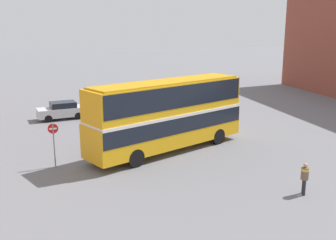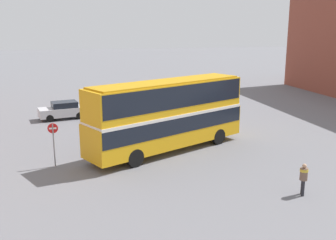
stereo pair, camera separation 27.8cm
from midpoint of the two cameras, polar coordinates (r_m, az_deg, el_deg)
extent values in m
plane|color=slate|center=(25.30, -4.48, -5.09)|extent=(240.00, 240.00, 0.00)
cube|color=gold|center=(25.66, -0.31, -1.31)|extent=(11.36, 7.28, 2.05)
cube|color=gold|center=(25.21, -0.32, 3.18)|extent=(11.17, 7.14, 2.03)
cube|color=black|center=(25.54, -0.31, -0.31)|extent=(11.27, 7.25, 1.01)
cube|color=black|center=(25.17, -0.32, 3.73)|extent=(11.03, 7.09, 1.39)
cube|color=silver|center=(25.41, -0.31, 0.99)|extent=(11.27, 7.25, 0.20)
cube|color=#BE8611|center=(25.05, -0.32, 5.59)|extent=(10.63, 6.75, 0.10)
cylinder|color=black|center=(29.08, 3.80, -1.48)|extent=(1.11, 0.75, 1.09)
cylinder|color=black|center=(27.61, 6.99, -2.37)|extent=(1.11, 0.75, 1.09)
cylinder|color=black|center=(24.82, -8.04, -4.23)|extent=(1.11, 0.75, 1.09)
cylinder|color=black|center=(23.08, -5.06, -5.52)|extent=(1.11, 0.75, 1.09)
cylinder|color=#232328|center=(20.41, 18.77, -9.30)|extent=(0.15, 0.15, 0.78)
cylinder|color=#232328|center=(20.63, 18.68, -9.04)|extent=(0.15, 0.15, 0.78)
cylinder|color=brown|center=(20.27, 18.88, -7.36)|extent=(0.49, 0.49, 0.61)
cylinder|color=gold|center=(20.21, 18.92, -6.83)|extent=(0.53, 0.53, 0.14)
sphere|color=tan|center=(20.13, 18.97, -6.24)|extent=(0.21, 0.21, 0.21)
cube|color=silver|center=(36.01, -15.41, 1.15)|extent=(4.38, 2.54, 0.76)
cube|color=black|center=(35.91, -15.22, 2.16)|extent=(2.41, 1.98, 0.51)
cylinder|color=black|center=(35.12, -17.19, 0.17)|extent=(0.67, 0.34, 0.64)
cylinder|color=black|center=(36.67, -17.57, 0.69)|extent=(0.67, 0.34, 0.64)
cylinder|color=black|center=(35.55, -13.13, 0.58)|extent=(0.67, 0.34, 0.64)
cylinder|color=black|center=(37.08, -13.67, 1.08)|extent=(0.67, 0.34, 0.64)
cube|color=slate|center=(41.47, -4.55, 3.12)|extent=(4.90, 2.68, 0.68)
cube|color=black|center=(41.35, -4.30, 4.00)|extent=(2.68, 2.05, 0.60)
cylinder|color=black|center=(40.82, -6.59, 2.49)|extent=(0.66, 0.34, 0.63)
cylinder|color=black|center=(42.38, -6.45, 2.90)|extent=(0.66, 0.34, 0.63)
cylinder|color=black|center=(40.72, -2.55, 2.54)|extent=(0.66, 0.34, 0.63)
cylinder|color=black|center=(42.28, -2.56, 2.95)|extent=(0.66, 0.34, 0.63)
cylinder|color=gray|center=(23.75, -16.51, -3.60)|extent=(0.08, 0.08, 2.58)
cylinder|color=red|center=(23.48, -16.68, -1.21)|extent=(0.59, 0.03, 0.59)
cube|color=white|center=(23.48, -16.68, -1.21)|extent=(0.41, 0.04, 0.10)
camera|label=1|loc=(0.14, -90.31, -0.07)|focal=42.00mm
camera|label=2|loc=(0.14, 89.69, 0.07)|focal=42.00mm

